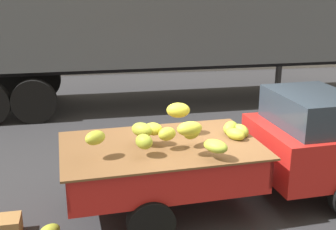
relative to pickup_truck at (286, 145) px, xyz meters
The scene contains 5 objects.
ground 1.42m from the pickup_truck, behind, with size 220.00×220.00×0.00m, color #28282B.
curb_strip 10.40m from the pickup_truck, 96.15° to the left, with size 80.00×0.80×0.16m, color gray.
pickup_truck is the anchor object (origin of this frame).
semi_trailer 6.18m from the pickup_truck, 99.43° to the left, with size 12.08×3.01×3.95m.
produce_crate 4.36m from the pickup_truck, behind, with size 0.52×0.36×0.27m, color olive.
Camera 1 is at (-1.71, -6.05, 3.38)m, focal length 46.42 mm.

